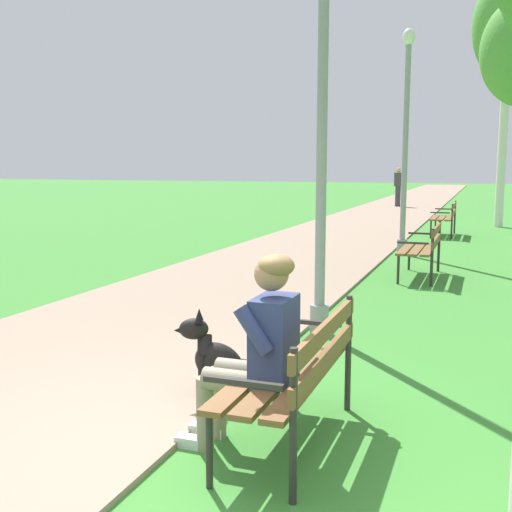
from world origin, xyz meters
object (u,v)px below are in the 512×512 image
object	(u,v)px
lamp_post_mid	(405,140)
dog_black	(226,367)
pedestrian_distant	(398,187)
lamp_post_near	(322,130)
birch_tree_sixth	(509,29)
park_bench_far	(446,216)
park_bench_near	(297,367)
person_seated_on_near_bench	(257,345)
park_bench_mid	(424,246)

from	to	relation	value
lamp_post_mid	dog_black	bearing A→B (deg)	-91.57
lamp_post_mid	pedestrian_distant	size ratio (longest dim) A/B	2.63
lamp_post_near	dog_black	bearing A→B (deg)	-94.48
dog_black	birch_tree_sixth	bearing A→B (deg)	82.10
dog_black	park_bench_far	bearing A→B (deg)	86.10
pedestrian_distant	park_bench_far	bearing A→B (deg)	-76.22
park_bench_near	lamp_post_near	distance (m)	3.22
park_bench_far	person_seated_on_near_bench	distance (m)	12.96
park_bench_mid	lamp_post_mid	size ratio (longest dim) A/B	0.35
park_bench_mid	park_bench_far	distance (m)	6.28
park_bench_far	lamp_post_near	world-z (taller)	lamp_post_near
person_seated_on_near_bench	park_bench_mid	bearing A→B (deg)	86.83
pedestrian_distant	dog_black	bearing A→B (deg)	-85.61
park_bench_far	lamp_post_mid	bearing A→B (deg)	-99.18
park_bench_near	person_seated_on_near_bench	world-z (taller)	person_seated_on_near_bench
person_seated_on_near_bench	lamp_post_mid	xyz separation A→B (m)	(-0.28, 9.25, 1.56)
person_seated_on_near_bench	dog_black	bearing A→B (deg)	125.52
park_bench_far	birch_tree_sixth	size ratio (longest dim) A/B	0.21
park_bench_far	pedestrian_distant	bearing A→B (deg)	103.78
dog_black	lamp_post_mid	world-z (taller)	lamp_post_mid
park_bench_far	dog_black	xyz separation A→B (m)	(-0.83, -12.23, -0.25)
person_seated_on_near_bench	lamp_post_mid	size ratio (longest dim) A/B	0.29
park_bench_near	pedestrian_distant	distance (m)	23.45
park_bench_far	person_seated_on_near_bench	bearing A→B (deg)	-91.39
park_bench_near	lamp_post_near	size ratio (longest dim) A/B	0.37
lamp_post_mid	birch_tree_sixth	xyz separation A→B (m)	(1.87, 6.68, 3.23)
person_seated_on_near_bench	lamp_post_mid	distance (m)	9.38
lamp_post_mid	birch_tree_sixth	world-z (taller)	birch_tree_sixth
person_seated_on_near_bench	birch_tree_sixth	xyz separation A→B (m)	(1.59, 15.93, 4.79)
dog_black	lamp_post_near	distance (m)	2.87
pedestrian_distant	park_bench_mid	bearing A→B (deg)	-81.08
park_bench_far	park_bench_near	bearing A→B (deg)	-90.48
park_bench_mid	lamp_post_near	distance (m)	4.17
park_bench_far	dog_black	distance (m)	12.26
dog_black	lamp_post_near	size ratio (longest dim) A/B	0.19
park_bench_mid	park_bench_near	bearing A→B (deg)	-91.43
park_bench_far	birch_tree_sixth	world-z (taller)	birch_tree_sixth
birch_tree_sixth	pedestrian_distant	xyz separation A→B (m)	(-3.86, 7.55, -4.63)
park_bench_near	lamp_post_near	world-z (taller)	lamp_post_near
park_bench_mid	park_bench_far	bearing A→B (deg)	90.50
person_seated_on_near_bench	birch_tree_sixth	size ratio (longest dim) A/B	0.18
pedestrian_distant	lamp_post_mid	bearing A→B (deg)	-82.07
birch_tree_sixth	dog_black	bearing A→B (deg)	-97.90
park_bench_far	birch_tree_sixth	bearing A→B (deg)	66.78
lamp_post_mid	lamp_post_near	bearing A→B (deg)	-90.58
dog_black	pedestrian_distant	bearing A→B (deg)	94.39
park_bench_near	park_bench_mid	world-z (taller)	same
park_bench_near	birch_tree_sixth	distance (m)	16.58
person_seated_on_near_bench	dog_black	xyz separation A→B (m)	(-0.52, 0.73, -0.42)
park_bench_far	pedestrian_distant	distance (m)	10.84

